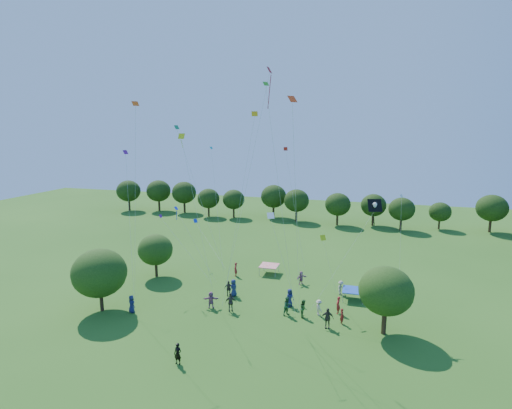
{
  "coord_description": "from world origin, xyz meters",
  "views": [
    {
      "loc": [
        9.87,
        -20.08,
        17.73
      ],
      "look_at": [
        0.0,
        14.0,
        11.0
      ],
      "focal_mm": 28.0,
      "sensor_mm": 36.0,
      "label": 1
    }
  ],
  "objects_px": {
    "near_tree_east": "(386,291)",
    "tent_blue": "(353,290)",
    "near_tree_north": "(155,250)",
    "pirate_kite": "(374,207)",
    "tent_red_stripe": "(269,266)",
    "near_tree_west": "(99,273)",
    "man_in_black": "(178,354)",
    "red_high_kite": "(260,120)"
  },
  "relations": [
    {
      "from": "tent_blue",
      "to": "near_tree_west",
      "type": "bearing_deg",
      "value": -157.99
    },
    {
      "from": "near_tree_north",
      "to": "man_in_black",
      "type": "bearing_deg",
      "value": -55.36
    },
    {
      "from": "near_tree_west",
      "to": "near_tree_east",
      "type": "height_order",
      "value": "near_tree_west"
    },
    {
      "from": "tent_red_stripe",
      "to": "red_high_kite",
      "type": "height_order",
      "value": "red_high_kite"
    },
    {
      "from": "near_tree_west",
      "to": "near_tree_north",
      "type": "xyz_separation_m",
      "value": [
        0.4,
        9.83,
        -0.53
      ]
    },
    {
      "from": "tent_red_stripe",
      "to": "near_tree_east",
      "type": "bearing_deg",
      "value": -40.9
    },
    {
      "from": "near_tree_west",
      "to": "tent_red_stripe",
      "type": "xyz_separation_m",
      "value": [
        13.39,
        14.58,
        -2.9
      ]
    },
    {
      "from": "near_tree_north",
      "to": "man_in_black",
      "type": "xyz_separation_m",
      "value": [
        11.08,
        -16.05,
        -2.55
      ]
    },
    {
      "from": "near_tree_west",
      "to": "tent_red_stripe",
      "type": "distance_m",
      "value": 20.01
    },
    {
      "from": "tent_blue",
      "to": "man_in_black",
      "type": "distance_m",
      "value": 20.07
    },
    {
      "from": "tent_red_stripe",
      "to": "man_in_black",
      "type": "xyz_separation_m",
      "value": [
        -1.9,
        -20.8,
        -0.18
      ]
    },
    {
      "from": "tent_red_stripe",
      "to": "man_in_black",
      "type": "distance_m",
      "value": 20.89
    },
    {
      "from": "near_tree_west",
      "to": "tent_blue",
      "type": "distance_m",
      "value": 25.84
    },
    {
      "from": "near_tree_east",
      "to": "tent_blue",
      "type": "height_order",
      "value": "near_tree_east"
    },
    {
      "from": "near_tree_north",
      "to": "tent_blue",
      "type": "distance_m",
      "value": 23.52
    },
    {
      "from": "man_in_black",
      "to": "pirate_kite",
      "type": "relative_size",
      "value": 0.17
    },
    {
      "from": "near_tree_north",
      "to": "pirate_kite",
      "type": "distance_m",
      "value": 26.22
    },
    {
      "from": "near_tree_north",
      "to": "tent_red_stripe",
      "type": "xyz_separation_m",
      "value": [
        12.98,
        4.75,
        -2.36
      ]
    },
    {
      "from": "near_tree_east",
      "to": "man_in_black",
      "type": "bearing_deg",
      "value": -148.73
    },
    {
      "from": "near_tree_east",
      "to": "tent_blue",
      "type": "relative_size",
      "value": 2.78
    },
    {
      "from": "near_tree_east",
      "to": "tent_red_stripe",
      "type": "bearing_deg",
      "value": 139.1
    },
    {
      "from": "pirate_kite",
      "to": "red_high_kite",
      "type": "relative_size",
      "value": 0.46
    },
    {
      "from": "near_tree_west",
      "to": "near_tree_east",
      "type": "xyz_separation_m",
      "value": [
        26.72,
        3.04,
        0.06
      ]
    },
    {
      "from": "man_in_black",
      "to": "red_high_kite",
      "type": "bearing_deg",
      "value": 76.73
    },
    {
      "from": "near_tree_north",
      "to": "near_tree_east",
      "type": "xyz_separation_m",
      "value": [
        26.32,
        -6.79,
        0.59
      ]
    },
    {
      "from": "tent_red_stripe",
      "to": "tent_blue",
      "type": "xyz_separation_m",
      "value": [
        10.42,
        -4.96,
        0.0
      ]
    },
    {
      "from": "pirate_kite",
      "to": "red_high_kite",
      "type": "height_order",
      "value": "red_high_kite"
    },
    {
      "from": "near_tree_west",
      "to": "man_in_black",
      "type": "relative_size",
      "value": 3.7
    },
    {
      "from": "near_tree_west",
      "to": "tent_blue",
      "type": "xyz_separation_m",
      "value": [
        23.8,
        9.62,
        -2.9
      ]
    },
    {
      "from": "man_in_black",
      "to": "near_tree_east",
      "type": "bearing_deg",
      "value": 36.88
    },
    {
      "from": "red_high_kite",
      "to": "tent_red_stripe",
      "type": "bearing_deg",
      "value": 99.29
    },
    {
      "from": "near_tree_north",
      "to": "tent_red_stripe",
      "type": "relative_size",
      "value": 2.4
    },
    {
      "from": "near_tree_east",
      "to": "red_high_kite",
      "type": "relative_size",
      "value": 0.28
    },
    {
      "from": "near_tree_east",
      "to": "near_tree_west",
      "type": "bearing_deg",
      "value": -173.52
    },
    {
      "from": "near_tree_west",
      "to": "man_in_black",
      "type": "xyz_separation_m",
      "value": [
        11.49,
        -6.22,
        -3.08
      ]
    },
    {
      "from": "near_tree_west",
      "to": "man_in_black",
      "type": "distance_m",
      "value": 13.42
    },
    {
      "from": "tent_red_stripe",
      "to": "pirate_kite",
      "type": "xyz_separation_m",
      "value": [
        11.98,
        -8.1,
        9.64
      ]
    },
    {
      "from": "near_tree_east",
      "to": "man_in_black",
      "type": "xyz_separation_m",
      "value": [
        -15.23,
        -9.25,
        -3.14
      ]
    },
    {
      "from": "pirate_kite",
      "to": "man_in_black",
      "type": "bearing_deg",
      "value": -137.55
    },
    {
      "from": "near_tree_west",
      "to": "red_high_kite",
      "type": "bearing_deg",
      "value": 15.83
    },
    {
      "from": "near_tree_west",
      "to": "man_in_black",
      "type": "height_order",
      "value": "near_tree_west"
    },
    {
      "from": "tent_blue",
      "to": "pirate_kite",
      "type": "height_order",
      "value": "pirate_kite"
    }
  ]
}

